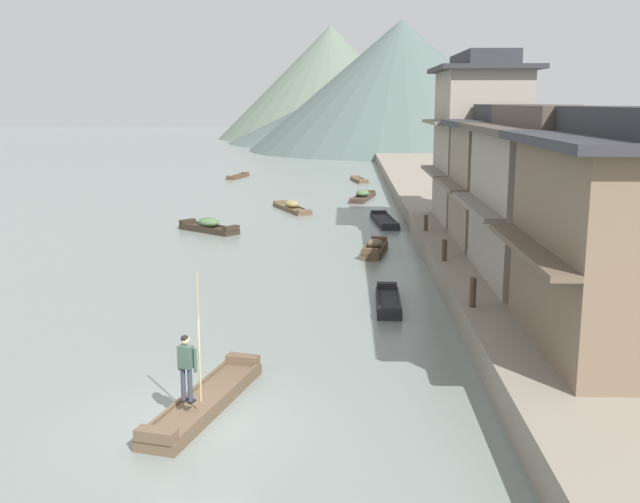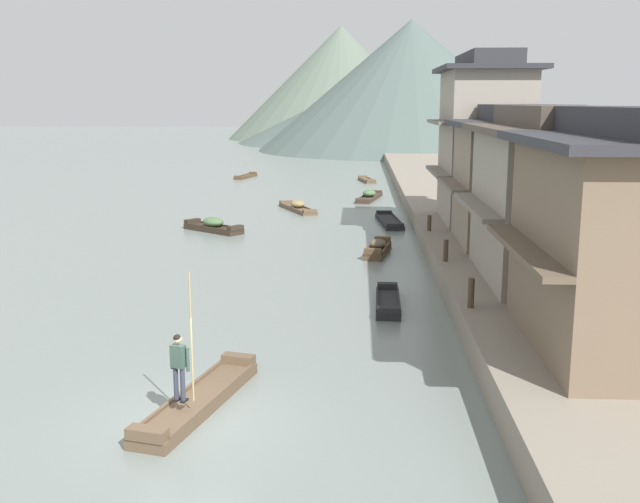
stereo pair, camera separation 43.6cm
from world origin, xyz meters
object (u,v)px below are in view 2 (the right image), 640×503
Objects in this scene: boat_moored_far at (246,176)px; boat_midriver_drifting at (213,226)px; mooring_post_dock_near at (471,293)px; boat_foreground_poled at (199,400)px; house_waterfront_narrow at (484,140)px; boatman_person at (179,359)px; boat_moored_nearest at (367,180)px; boat_midriver_upstream at (369,196)px; mooring_post_dock_mid at (446,251)px; house_waterfront_tall at (523,176)px; boat_crossing_west at (298,207)px; mooring_post_dock_far at (429,223)px; boat_moored_third at (388,302)px; house_waterfront_second at (544,196)px; boat_moored_second at (389,221)px; boat_upstream_distant at (378,248)px.

boat_midriver_drifting is (2.67, -30.01, 0.17)m from boat_moored_far.
mooring_post_dock_near is at bearing -73.56° from boat_moored_far.
house_waterfront_narrow is (10.36, 23.31, 5.08)m from boat_foreground_poled.
boatman_person is 52.66m from boat_moored_nearest.
boat_midriver_upstream is 6.41× the size of mooring_post_dock_mid.
boat_moored_nearest is 35.50m from house_waterfront_tall.
boat_crossing_west is 21.62m from mooring_post_dock_mid.
house_waterfront_tall is 6.63m from house_waterfront_narrow.
boat_moored_far is at bearing 97.05° from boatman_person.
boat_foreground_poled is at bearing -110.24° from mooring_post_dock_far.
boat_midriver_drifting reaches higher than boat_moored_nearest.
boatman_person is 0.70× the size of boat_moored_far.
boat_crossing_west reaches higher than boat_moored_third.
boat_moored_third is 10.56m from house_waterfront_tall.
boat_midriver_upstream is (11.66, -15.56, 0.11)m from boat_moored_far.
boat_midriver_upstream is at bearing 58.12° from boat_midriver_drifting.
house_waterfront_second is (5.75, -28.98, 3.70)m from boat_midriver_upstream.
boat_crossing_west is 20.02m from house_waterfront_tall.
boat_moored_third is at bearing -92.43° from boat_moored_second.
mooring_post_dock_far is (14.35, -34.69, 1.20)m from boat_moored_far.
house_waterfront_second is at bearing -90.03° from house_waterfront_narrow.
boat_moored_far is at bearing 108.95° from mooring_post_dock_mid.
boat_moored_nearest is 1.05× the size of boat_moored_third.
boat_moored_far is 30.13m from boat_midriver_drifting.
boat_moored_nearest is at bearing 92.65° from boat_moored_second.
boat_moored_third is at bearing -75.24° from boat_moored_far.
mooring_post_dock_far is (2.73, -31.74, 1.19)m from boat_moored_nearest.
boat_midriver_upstream is at bearing 110.23° from house_waterfront_narrow.
house_waterfront_narrow is (5.61, 4.72, 4.97)m from boat_upstream_distant.
house_waterfront_tall reaches higher than mooring_post_dock_far.
boat_moored_third is at bearing -89.58° from boat_moored_nearest.
mooring_post_dock_near is at bearing -54.09° from boat_moored_third.
boat_moored_second is 7.87m from boat_crossing_west.
boat_moored_third is 4.42m from mooring_post_dock_mid.
boat_midriver_upstream is 26.40m from mooring_post_dock_mid.
boat_moored_second is 12.76m from house_waterfront_tall.
boatman_person is at bearing -80.64° from boat_midriver_drifting.
mooring_post_dock_far reaches higher than boat_foreground_poled.
boat_moored_nearest is 28.50m from boat_midriver_drifting.
boat_moored_third is 1.05× the size of boat_upstream_distant.
mooring_post_dock_near is 6.83m from mooring_post_dock_mid.
house_waterfront_second is 1.18× the size of house_waterfront_tall.
boat_crossing_west is 0.58× the size of house_waterfront_narrow.
mooring_post_dock_near is at bearing -57.91° from boat_midriver_drifting.
mooring_post_dock_far reaches higher than boat_midriver_drifting.
boat_crossing_west is 5.84× the size of mooring_post_dock_mid.
house_waterfront_narrow is at bearing 68.77° from boat_moored_third.
mooring_post_dock_near reaches higher than boat_moored_nearest.
mooring_post_dock_near is (14.35, -48.62, 1.27)m from boat_moored_far.
boat_moored_second is 0.62× the size of house_waterfront_narrow.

